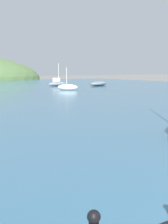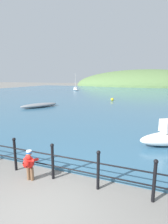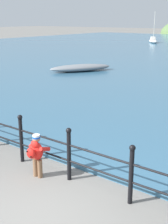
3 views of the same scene
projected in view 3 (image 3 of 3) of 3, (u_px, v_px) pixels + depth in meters
name	position (u px, v px, depth m)	size (l,w,h in m)	color
ground_plane	(33.00, 220.00, 5.50)	(200.00, 200.00, 0.00)	slate
iron_railing	(69.00, 153.00, 6.70)	(9.22, 0.12, 1.21)	black
child_in_coat	(36.00, 152.00, 6.82)	(0.40, 0.54, 1.00)	brown
boat_nearest_quay	(81.00, 68.00, 20.21)	(3.12, 4.14, 0.44)	gray
boat_far_right	(153.00, 41.00, 43.55)	(2.78, 3.39, 4.18)	silver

